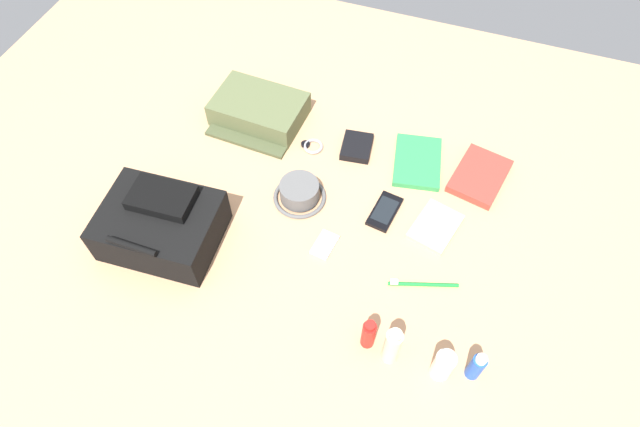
{
  "coord_description": "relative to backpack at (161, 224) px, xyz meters",
  "views": [
    {
      "loc": [
        -0.28,
        0.8,
        1.28
      ],
      "look_at": [
        0.0,
        0.0,
        0.04
      ],
      "focal_mm": 30.21,
      "sensor_mm": 36.0,
      "label": 1
    }
  ],
  "objects": [
    {
      "name": "bucket_hat",
      "position": [
        -0.31,
        -0.25,
        -0.04
      ],
      "size": [
        0.16,
        0.16,
        0.06
      ],
      "color": "#5A5A5A",
      "rests_on": "ground_plane"
    },
    {
      "name": "lotion_bottle",
      "position": [
        -0.68,
        0.12,
        0.01
      ],
      "size": [
        0.04,
        0.04,
        0.15
      ],
      "color": "beige",
      "rests_on": "ground_plane"
    },
    {
      "name": "paperback_novel",
      "position": [
        -0.79,
        -0.5,
        -0.05
      ],
      "size": [
        0.18,
        0.22,
        0.03
      ],
      "color": "red",
      "rests_on": "ground_plane"
    },
    {
      "name": "sunscreen_spray",
      "position": [
        -0.62,
        0.11,
        -0.01
      ],
      "size": [
        0.03,
        0.03,
        0.11
      ],
      "color": "red",
      "rests_on": "ground_plane"
    },
    {
      "name": "cell_phone",
      "position": [
        -0.55,
        -0.28,
        -0.06
      ],
      "size": [
        0.08,
        0.14,
        0.01
      ],
      "color": "black",
      "rests_on": "ground_plane"
    },
    {
      "name": "ground_plane",
      "position": [
        -0.39,
        -0.19,
        -0.08
      ],
      "size": [
        2.64,
        2.02,
        0.02
      ],
      "primitive_type": "cube",
      "color": "tan",
      "rests_on": "ground"
    },
    {
      "name": "media_player",
      "position": [
        -0.43,
        -0.12,
        -0.06
      ],
      "size": [
        0.06,
        0.09,
        0.01
      ],
      "color": "#B7B7BC",
      "rests_on": "ground_plane"
    },
    {
      "name": "notepad",
      "position": [
        -0.7,
        -0.28,
        -0.06
      ],
      "size": [
        0.14,
        0.17,
        0.02
      ],
      "primitive_type": "cube",
      "rotation": [
        0.0,
        0.0,
        -0.26
      ],
      "color": "beige",
      "rests_on": "ground_plane"
    },
    {
      "name": "backpack",
      "position": [
        0.0,
        0.0,
        0.0
      ],
      "size": [
        0.32,
        0.26,
        0.15
      ],
      "color": "black",
      "rests_on": "ground_plane"
    },
    {
      "name": "wallet",
      "position": [
        -0.41,
        -0.49,
        -0.05
      ],
      "size": [
        0.1,
        0.12,
        0.02
      ],
      "primitive_type": "cube",
      "rotation": [
        0.0,
        0.0,
        0.13
      ],
      "color": "black",
      "rests_on": "ground_plane"
    },
    {
      "name": "toiletry_pouch",
      "position": [
        -0.07,
        -0.51,
        -0.03
      ],
      "size": [
        0.29,
        0.25,
        0.08
      ],
      "color": "#56603D",
      "rests_on": "ground_plane"
    },
    {
      "name": "travel_guidebook",
      "position": [
        -0.6,
        -0.49,
        -0.06
      ],
      "size": [
        0.17,
        0.22,
        0.02
      ],
      "color": "#2D934C",
      "rests_on": "ground_plane"
    },
    {
      "name": "wristwatch",
      "position": [
        -0.27,
        -0.45,
        -0.06
      ],
      "size": [
        0.07,
        0.06,
        0.01
      ],
      "color": "#99999E",
      "rests_on": "ground_plane"
    },
    {
      "name": "deodorant_spray",
      "position": [
        -0.88,
        0.1,
        -0.01
      ],
      "size": [
        0.03,
        0.03,
        0.11
      ],
      "color": "blue",
      "rests_on": "ground_plane"
    },
    {
      "name": "toothbrush",
      "position": [
        -0.7,
        -0.09,
        -0.06
      ],
      "size": [
        0.18,
        0.07,
        0.02
      ],
      "color": "#198C33",
      "rests_on": "ground_plane"
    },
    {
      "name": "toothpaste_tube",
      "position": [
        -0.8,
        0.12,
        -0.01
      ],
      "size": [
        0.05,
        0.05,
        0.11
      ],
      "color": "white",
      "rests_on": "ground_plane"
    }
  ]
}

